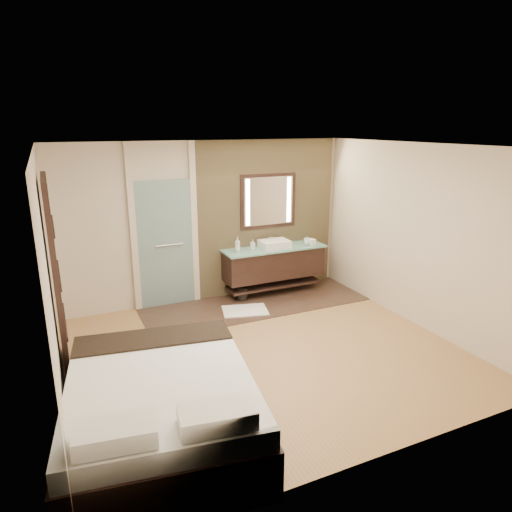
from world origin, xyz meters
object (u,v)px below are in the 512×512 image
mirror_unit (268,201)px  waste_bin (242,294)px  vanity (274,263)px  bed (162,407)px

mirror_unit → waste_bin: size_ratio=4.52×
vanity → bed: bearing=-131.8°
mirror_unit → vanity: bearing=-90.0°
waste_bin → mirror_unit: bearing=25.4°
mirror_unit → waste_bin: mirror_unit is taller
vanity → bed: vanity is taller
bed → waste_bin: bearing=63.6°
vanity → waste_bin: vanity is taller
bed → mirror_unit: bearing=58.9°
vanity → mirror_unit: mirror_unit is taller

